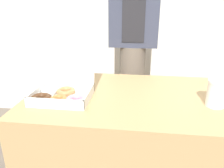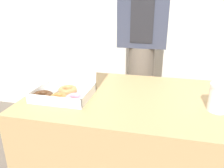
{
  "view_description": "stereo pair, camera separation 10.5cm",
  "coord_description": "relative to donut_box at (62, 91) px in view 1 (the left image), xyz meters",
  "views": [
    {
      "loc": [
        -0.01,
        -1.08,
        1.19
      ],
      "look_at": [
        -0.14,
        -0.06,
        0.81
      ],
      "focal_mm": 35.0,
      "sensor_mm": 36.0,
      "label": 1
    },
    {
      "loc": [
        0.09,
        -1.06,
        1.19
      ],
      "look_at": [
        -0.14,
        -0.06,
        0.81
      ],
      "focal_mm": 35.0,
      "sensor_mm": 36.0,
      "label": 2
    }
  ],
  "objects": [
    {
      "name": "table",
      "position": [
        0.4,
        0.09,
        -0.4
      ],
      "size": [
        1.19,
        0.7,
        0.73
      ],
      "color": "tan",
      "rests_on": "ground_plane"
    },
    {
      "name": "donut_box",
      "position": [
        0.0,
        0.0,
        0.0
      ],
      "size": [
        0.32,
        0.28,
        0.28
      ],
      "color": "white",
      "rests_on": "table"
    },
    {
      "name": "coffee_cup",
      "position": [
        0.76,
        0.01,
        0.02
      ],
      "size": [
        0.09,
        0.09,
        0.13
      ],
      "color": "white",
      "rests_on": "table"
    },
    {
      "name": "person_customer",
      "position": [
        0.33,
        0.73,
        0.18
      ],
      "size": [
        0.37,
        0.23,
        1.67
      ],
      "color": "#665B51",
      "rests_on": "ground_plane"
    }
  ]
}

